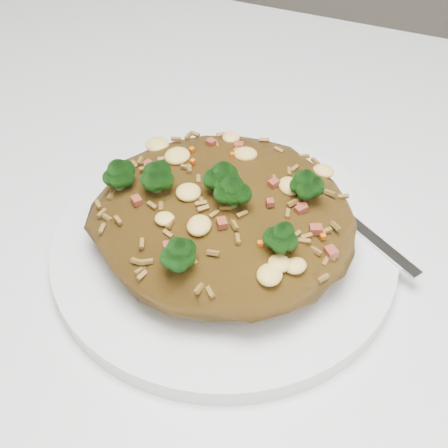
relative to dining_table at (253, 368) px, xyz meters
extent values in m
cube|color=silver|center=(0.00, 0.00, 0.07)|extent=(1.20, 0.80, 0.04)
cylinder|color=brown|center=(-0.54, 0.34, -0.30)|extent=(0.06, 0.06, 0.71)
cylinder|color=white|center=(-0.04, 0.03, 0.10)|extent=(0.24, 0.24, 0.01)
ellipsoid|color=brown|center=(-0.04, 0.03, 0.13)|extent=(0.18, 0.17, 0.04)
ellipsoid|color=#0C3807|center=(-0.08, 0.02, 0.16)|extent=(0.02, 0.02, 0.02)
ellipsoid|color=#0C3807|center=(-0.03, 0.02, 0.16)|extent=(0.02, 0.02, 0.02)
ellipsoid|color=#0C3807|center=(-0.04, 0.03, 0.16)|extent=(0.02, 0.02, 0.02)
ellipsoid|color=#0C3807|center=(-0.04, -0.04, 0.15)|extent=(0.02, 0.02, 0.02)
ellipsoid|color=#0C3807|center=(0.01, 0.00, 0.16)|extent=(0.02, 0.02, 0.02)
ellipsoid|color=#0C3807|center=(-0.11, 0.01, 0.15)|extent=(0.02, 0.02, 0.02)
ellipsoid|color=#0C3807|center=(0.01, 0.05, 0.16)|extent=(0.02, 0.02, 0.02)
cube|color=silver|center=(0.07, 0.06, 0.11)|extent=(0.09, 0.06, 0.00)
cube|color=silver|center=(-0.01, 0.11, 0.11)|extent=(0.04, 0.04, 0.00)
camera|label=1|loc=(0.07, -0.25, 0.42)|focal=50.00mm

